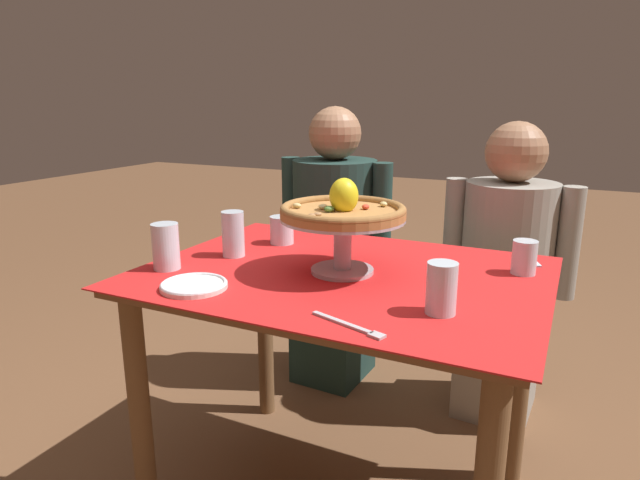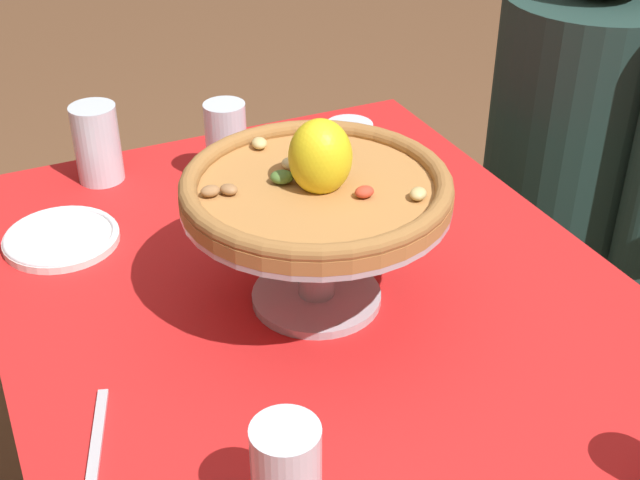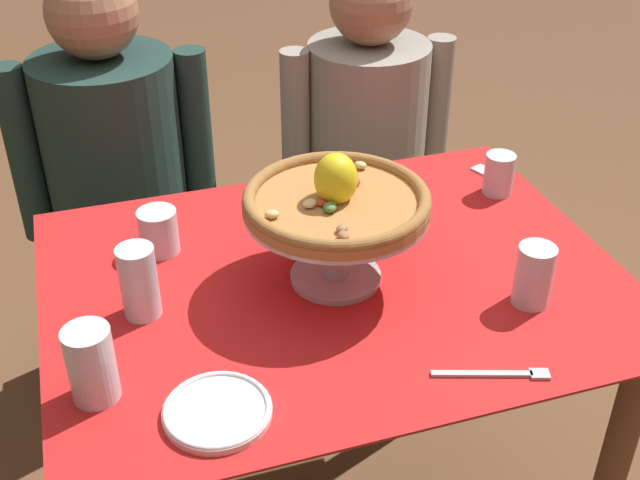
{
  "view_description": "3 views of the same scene",
  "coord_description": "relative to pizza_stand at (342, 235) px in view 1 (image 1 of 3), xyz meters",
  "views": [
    {
      "loc": [
        0.57,
        -1.34,
        1.23
      ],
      "look_at": [
        -0.05,
        -0.04,
        0.85
      ],
      "focal_mm": 30.56,
      "sensor_mm": 36.0,
      "label": 1
    },
    {
      "loc": [
        0.86,
        -0.4,
        1.46
      ],
      "look_at": [
        -0.01,
        0.0,
        0.85
      ],
      "focal_mm": 48.76,
      "sensor_mm": 36.0,
      "label": 2
    },
    {
      "loc": [
        -0.41,
        -1.2,
        1.67
      ],
      "look_at": [
        -0.03,
        -0.01,
        0.85
      ],
      "focal_mm": 45.21,
      "sensor_mm": 36.0,
      "label": 3
    }
  ],
  "objects": [
    {
      "name": "side_plate",
      "position": [
        -0.29,
        -0.29,
        -0.1
      ],
      "size": [
        0.17,
        0.17,
        0.02
      ],
      "color": "white",
      "rests_on": "dining_table"
    },
    {
      "name": "water_glass_front_right",
      "position": [
        0.32,
        -0.18,
        -0.05
      ],
      "size": [
        0.07,
        0.07,
        0.12
      ],
      "color": "silver",
      "rests_on": "dining_table"
    },
    {
      "name": "pizza",
      "position": [
        -0.0,
        0.0,
        0.07
      ],
      "size": [
        0.34,
        0.34,
        0.11
      ],
      "color": "#AD753D",
      "rests_on": "pizza_stand"
    },
    {
      "name": "dining_table",
      "position": [
        0.0,
        0.01,
        -0.23
      ],
      "size": [
        1.1,
        0.84,
        0.76
      ],
      "color": "brown",
      "rests_on": "ground"
    },
    {
      "name": "sugar_packet",
      "position": [
        0.48,
        0.31,
        -0.1
      ],
      "size": [
        0.05,
        0.06,
        0.0
      ],
      "primitive_type": "cube",
      "rotation": [
        0.0,
        0.0,
        1.95
      ],
      "color": "silver",
      "rests_on": "dining_table"
    },
    {
      "name": "water_glass_back_right",
      "position": [
        0.46,
        0.21,
        -0.07
      ],
      "size": [
        0.07,
        0.07,
        0.09
      ],
      "color": "silver",
      "rests_on": "dining_table"
    },
    {
      "name": "water_glass_back_left",
      "position": [
        -0.3,
        0.2,
        -0.07
      ],
      "size": [
        0.08,
        0.08,
        0.09
      ],
      "color": "silver",
      "rests_on": "dining_table"
    },
    {
      "name": "water_glass_side_left",
      "position": [
        -0.36,
        0.01,
        -0.04
      ],
      "size": [
        0.07,
        0.07,
        0.14
      ],
      "color": "silver",
      "rests_on": "dining_table"
    },
    {
      "name": "pizza_stand",
      "position": [
        0.0,
        0.0,
        0.0
      ],
      "size": [
        0.34,
        0.34,
        0.16
      ],
      "color": "#B7B7C1",
      "rests_on": "dining_table"
    },
    {
      "name": "water_glass_front_left",
      "position": [
        -0.46,
        -0.19,
        -0.05
      ],
      "size": [
        0.08,
        0.08,
        0.13
      ],
      "color": "silver",
      "rests_on": "dining_table"
    },
    {
      "name": "dinner_fork",
      "position": [
        0.17,
        -0.34,
        -0.1
      ],
      "size": [
        0.19,
        0.08,
        0.01
      ],
      "color": "#B7B7C1",
      "rests_on": "dining_table"
    },
    {
      "name": "diner_right",
      "position": [
        0.36,
        0.77,
        -0.31
      ],
      "size": [
        0.5,
        0.35,
        1.15
      ],
      "color": "gray",
      "rests_on": "ground"
    },
    {
      "name": "diner_left",
      "position": [
        -0.35,
        0.74,
        -0.28
      ],
      "size": [
        0.51,
        0.37,
        1.2
      ],
      "color": "#1E3833",
      "rests_on": "ground"
    }
  ]
}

